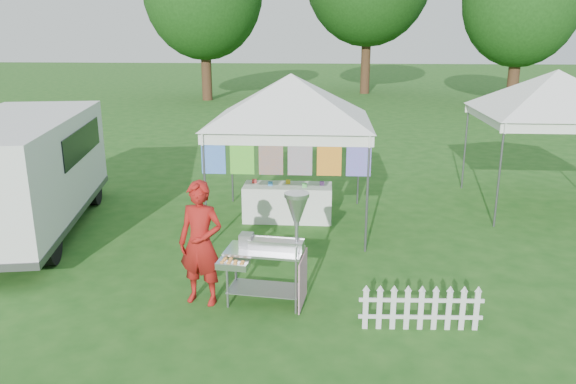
{
  "coord_description": "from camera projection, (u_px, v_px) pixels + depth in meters",
  "views": [
    {
      "loc": [
        0.69,
        -7.29,
        3.79
      ],
      "look_at": [
        0.05,
        1.99,
        1.1
      ],
      "focal_mm": 35.0,
      "sensor_mm": 36.0,
      "label": 1
    }
  ],
  "objects": [
    {
      "name": "tree_right",
      "position": [
        522.0,
        0.0,
        27.06
      ],
      "size": [
        5.6,
        5.6,
        8.42
      ],
      "color": "#3B2015",
      "rests_on": "ground"
    },
    {
      "name": "picket_fence",
      "position": [
        421.0,
        310.0,
        7.3
      ],
      "size": [
        1.62,
        0.1,
        0.56
      ],
      "rotation": [
        0.0,
        0.0,
        0.05
      ],
      "color": "silver",
      "rests_on": "ground"
    },
    {
      "name": "donut_cart",
      "position": [
        277.0,
        240.0,
        7.79
      ],
      "size": [
        1.27,
        0.79,
        1.67
      ],
      "rotation": [
        0.0,
        0.0,
        -0.12
      ],
      "color": "gray",
      "rests_on": "ground"
    },
    {
      "name": "canopy_main",
      "position": [
        291.0,
        74.0,
        10.6
      ],
      "size": [
        4.24,
        4.24,
        3.45
      ],
      "color": "#59595E",
      "rests_on": "ground"
    },
    {
      "name": "canopy_right",
      "position": [
        559.0,
        70.0,
        11.68
      ],
      "size": [
        4.24,
        4.24,
        3.45
      ],
      "color": "#59595E",
      "rests_on": "ground"
    },
    {
      "name": "display_table",
      "position": [
        288.0,
        203.0,
        11.54
      ],
      "size": [
        1.8,
        0.7,
        0.74
      ],
      "primitive_type": "cube",
      "color": "white",
      "rests_on": "ground"
    },
    {
      "name": "cargo_van",
      "position": [
        22.0,
        171.0,
        10.75
      ],
      "size": [
        3.07,
        5.63,
        2.22
      ],
      "rotation": [
        0.0,
        0.0,
        0.18
      ],
      "color": "silver",
      "rests_on": "ground"
    },
    {
      "name": "ground",
      "position": [
        275.0,
        303.0,
        8.08
      ],
      "size": [
        120.0,
        120.0,
        0.0
      ],
      "primitive_type": "plane",
      "color": "#1C4E16",
      "rests_on": "ground"
    },
    {
      "name": "vendor",
      "position": [
        201.0,
        243.0,
        7.89
      ],
      "size": [
        0.74,
        0.57,
        1.8
      ],
      "primitive_type": "imported",
      "rotation": [
        0.0,
        0.0,
        -0.22
      ],
      "color": "maroon",
      "rests_on": "ground"
    }
  ]
}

